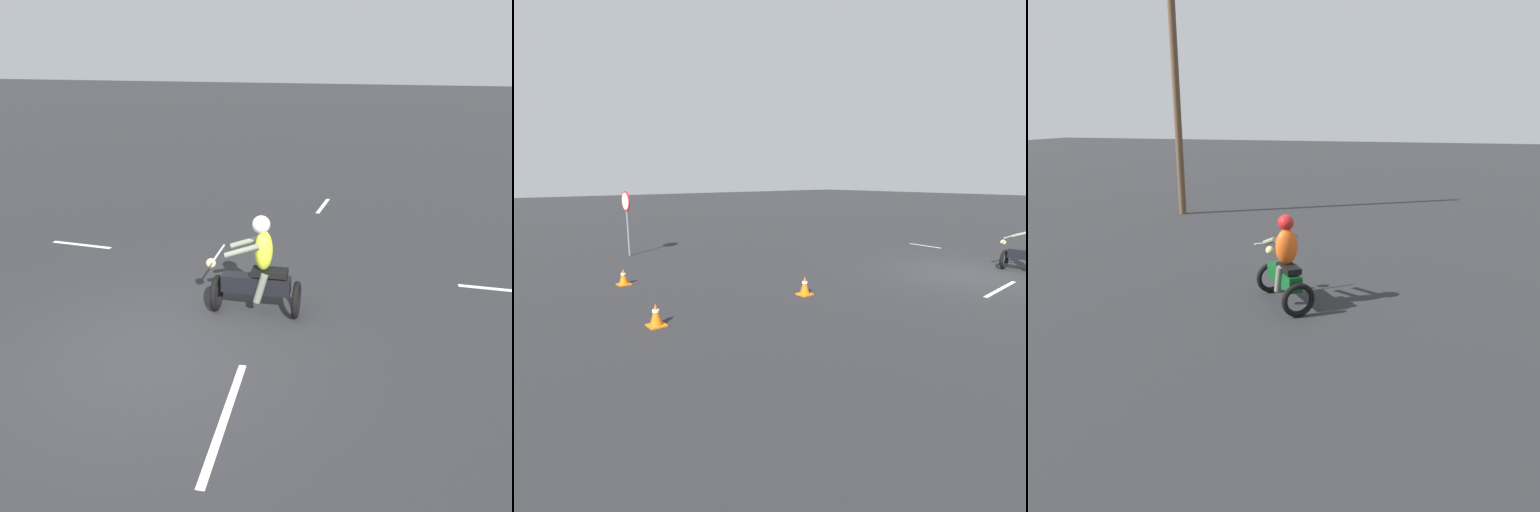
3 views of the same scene
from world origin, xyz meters
TOP-DOWN VIEW (x-y plane):
  - ground_plane at (0.00, 0.00)m, footprint 120.00×120.00m
  - stop_sign at (9.00, 6.62)m, footprint 0.70×0.08m
  - traffic_cone_near_left at (1.48, 5.20)m, footprint 0.32×0.32m
  - traffic_cone_near_right at (5.17, 8.21)m, footprint 0.32×0.32m
  - traffic_cone_mid_center at (1.80, 8.81)m, footprint 0.32×0.32m
  - lane_stripe_e at (3.32, -3.56)m, footprint 1.43×0.17m
  - lane_stripe_n at (-1.33, 1.03)m, footprint 0.22×2.11m

SIDE VIEW (x-z plane):
  - ground_plane at x=0.00m, z-range 0.00..0.00m
  - lane_stripe_e at x=3.32m, z-range 0.00..0.01m
  - lane_stripe_n at x=-1.33m, z-range 0.00..0.01m
  - traffic_cone_near_right at x=5.17m, z-range -0.01..0.42m
  - traffic_cone_mid_center at x=1.80m, z-range -0.01..0.44m
  - traffic_cone_near_left at x=1.48m, z-range -0.01..0.44m
  - stop_sign at x=9.00m, z-range 0.48..2.78m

